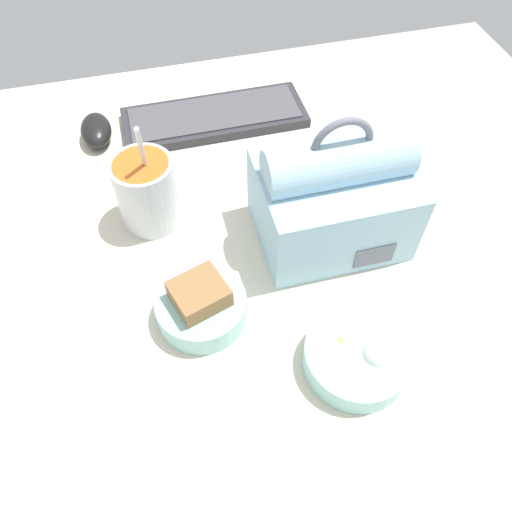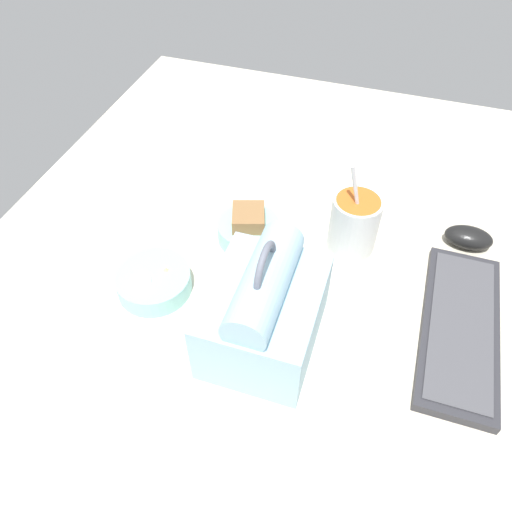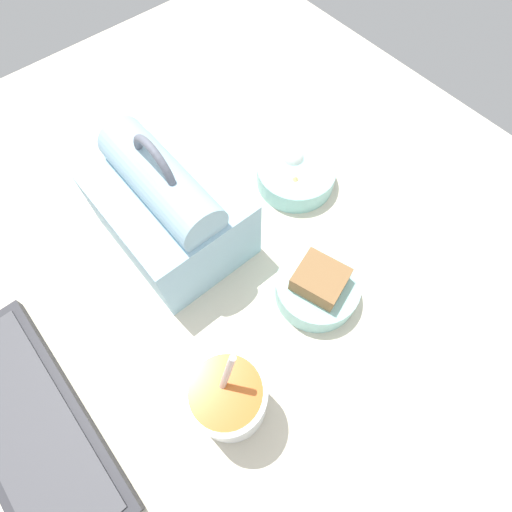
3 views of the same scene
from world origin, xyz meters
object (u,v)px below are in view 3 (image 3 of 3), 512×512
(soup_cup, at_px, (229,399))
(bento_bowl_snacks, at_px, (296,174))
(bento_bowl_sandwich, at_px, (317,287))
(keyboard, at_px, (31,426))
(lunch_bag, at_px, (170,209))

(soup_cup, relative_size, bento_bowl_snacks, 1.44)
(bento_bowl_sandwich, distance_m, bento_bowl_snacks, 0.21)
(keyboard, bearing_deg, bento_bowl_sandwich, -103.93)
(lunch_bag, bearing_deg, soup_cup, 159.47)
(soup_cup, bearing_deg, bento_bowl_snacks, -55.31)
(bento_bowl_snacks, bearing_deg, keyboard, 98.02)
(soup_cup, bearing_deg, keyboard, 55.87)
(bento_bowl_sandwich, relative_size, bento_bowl_snacks, 0.91)
(lunch_bag, relative_size, bento_bowl_sandwich, 1.77)
(bento_bowl_sandwich, bearing_deg, bento_bowl_snacks, -34.26)
(bento_bowl_snacks, bearing_deg, bento_bowl_sandwich, 145.74)
(soup_cup, height_order, bento_bowl_snacks, soup_cup)
(bento_bowl_snacks, bearing_deg, soup_cup, 124.69)
(lunch_bag, xyz_separation_m, bento_bowl_snacks, (-0.04, -0.21, -0.06))
(soup_cup, distance_m, bento_bowl_snacks, 0.38)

